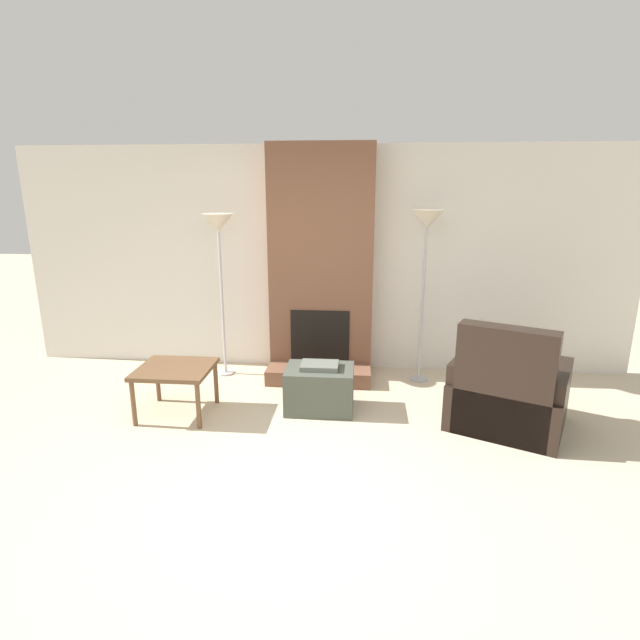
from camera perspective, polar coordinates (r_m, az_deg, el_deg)
ground_plane at (r=3.85m, az=-3.09°, el=-18.87°), size 24.00×24.00×0.00m
wall_back at (r=5.89m, az=0.33°, el=6.83°), size 7.19×0.06×2.60m
fireplace at (r=5.67m, az=0.14°, el=5.68°), size 1.17×0.73×2.60m
ottoman at (r=4.95m, az=-0.04°, el=-7.77°), size 0.66×0.48×0.48m
armchair at (r=4.87m, az=20.57°, el=-8.15°), size 1.24×1.20×1.02m
side_table at (r=4.98m, az=-16.23°, el=-5.82°), size 0.69×0.64×0.48m
floor_lamp_left at (r=5.67m, az=-11.53°, el=9.81°), size 0.35×0.35×1.85m
floor_lamp_right at (r=5.48m, az=12.09°, el=10.12°), size 0.35×0.35×1.91m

